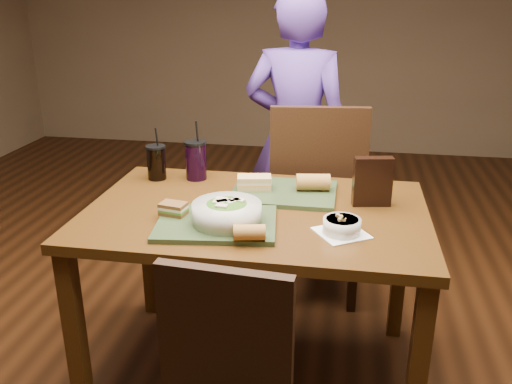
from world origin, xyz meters
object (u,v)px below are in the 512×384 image
(dining_table, at_px, (256,231))
(tray_far, at_px, (284,192))
(sandwich_near, at_px, (173,209))
(baguette_far, at_px, (313,182))
(tray_near, at_px, (217,223))
(cup_berry, at_px, (196,160))
(diner, at_px, (296,137))
(chair_far, at_px, (318,195))
(salad_bowl, at_px, (227,211))
(soup_bowl, at_px, (342,226))
(cup_cola, at_px, (156,162))
(sandwich_far, at_px, (254,182))
(chip_bag, at_px, (372,182))
(baguette_near, at_px, (249,232))

(dining_table, relative_size, tray_far, 3.10)
(sandwich_near, bearing_deg, baguette_far, 35.33)
(tray_near, bearing_deg, cup_berry, 113.40)
(diner, height_order, tray_far, diner)
(chair_far, height_order, salad_bowl, chair_far)
(tray_far, relative_size, cup_berry, 1.59)
(tray_far, height_order, baguette_far, baguette_far)
(dining_table, xyz_separation_m, sandwich_near, (-0.28, -0.14, 0.13))
(soup_bowl, distance_m, cup_berry, 0.81)
(dining_table, bearing_deg, cup_cola, 150.82)
(sandwich_far, height_order, chip_bag, chip_bag)
(dining_table, distance_m, sandwich_near, 0.34)
(soup_bowl, relative_size, baguette_far, 1.60)
(soup_bowl, height_order, sandwich_far, sandwich_far)
(tray_far, bearing_deg, diner, 92.07)
(baguette_far, bearing_deg, salad_bowl, -125.87)
(sandwich_far, height_order, cup_berry, cup_berry)
(baguette_far, bearing_deg, sandwich_near, -144.67)
(cup_berry, bearing_deg, sandwich_far, -25.00)
(tray_near, distance_m, tray_far, 0.40)
(sandwich_far, bearing_deg, cup_berry, 155.00)
(dining_table, distance_m, diner, 0.96)
(chair_far, distance_m, diner, 0.40)
(cup_cola, distance_m, cup_berry, 0.17)
(baguette_near, bearing_deg, diner, 88.75)
(chair_far, xyz_separation_m, cup_berry, (-0.53, -0.33, 0.26))
(sandwich_far, bearing_deg, soup_bowl, -43.12)
(diner, bearing_deg, baguette_near, 94.56)
(salad_bowl, relative_size, chip_bag, 1.27)
(dining_table, xyz_separation_m, salad_bowl, (-0.07, -0.18, 0.15))
(chair_far, height_order, sandwich_near, chair_far)
(tray_near, xyz_separation_m, baguette_near, (0.14, -0.13, 0.04))
(tray_far, distance_m, sandwich_far, 0.13)
(diner, distance_m, tray_far, 0.78)
(tray_far, xyz_separation_m, sandwich_far, (-0.12, -0.00, 0.04))
(tray_near, xyz_separation_m, sandwich_far, (0.07, 0.35, 0.04))
(chair_far, height_order, tray_near, chair_far)
(baguette_near, xyz_separation_m, baguette_far, (0.17, 0.51, 0.01))
(salad_bowl, bearing_deg, baguette_far, 54.13)
(sandwich_near, bearing_deg, tray_near, -11.30)
(salad_bowl, height_order, soup_bowl, salad_bowl)
(chip_bag, bearing_deg, baguette_far, 150.19)
(tray_far, xyz_separation_m, cup_berry, (-0.41, 0.13, 0.08))
(salad_bowl, bearing_deg, cup_berry, 117.01)
(sandwich_far, height_order, cup_cola, cup_cola)
(tray_near, xyz_separation_m, salad_bowl, (0.04, -0.00, 0.05))
(tray_near, relative_size, salad_bowl, 1.72)
(soup_bowl, xyz_separation_m, baguette_near, (-0.30, -0.14, 0.01))
(diner, relative_size, tray_far, 3.75)
(chair_far, xyz_separation_m, diner, (-0.15, 0.31, 0.21))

